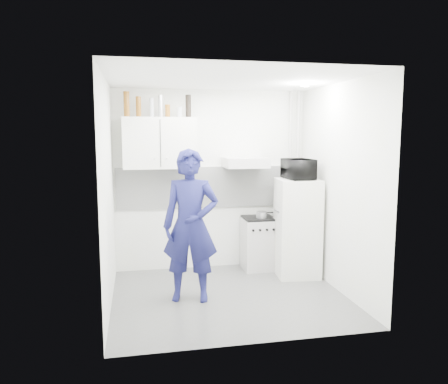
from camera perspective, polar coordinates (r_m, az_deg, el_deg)
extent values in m
plane|color=#535353|center=(5.50, 0.66, -13.43)|extent=(2.80, 2.80, 0.00)
plane|color=white|center=(5.17, 0.71, 14.55)|extent=(2.80, 2.80, 0.00)
plane|color=white|center=(6.40, -1.67, 1.54)|extent=(2.80, 0.00, 2.80)
plane|color=white|center=(5.07, -14.96, -0.29)|extent=(0.00, 2.60, 2.60)
plane|color=white|center=(5.64, 14.73, 0.48)|extent=(0.00, 2.60, 2.60)
imported|color=#17184D|center=(5.16, -4.38, -4.40)|extent=(0.74, 0.57, 1.81)
cube|color=#BCB8B5|center=(6.47, 4.54, -6.77)|extent=(0.47, 0.47, 0.74)
cube|color=white|center=(6.17, 9.55, -4.63)|extent=(0.62, 0.62, 1.36)
cube|color=black|center=(6.38, 4.58, -3.41)|extent=(0.45, 0.45, 0.03)
cylinder|color=silver|center=(6.33, 4.91, -2.96)|extent=(0.16, 0.16, 0.09)
imported|color=black|center=(6.05, 9.72, 2.96)|extent=(0.52, 0.36, 0.28)
cylinder|color=brown|center=(6.11, -12.61, 11.12)|extent=(0.08, 0.08, 0.34)
cylinder|color=brown|center=(6.11, -11.11, 10.87)|extent=(0.07, 0.07, 0.28)
cylinder|color=#B2B7BC|center=(6.11, -9.44, 10.81)|extent=(0.06, 0.06, 0.25)
cylinder|color=silver|center=(6.12, -8.29, 11.02)|extent=(0.07, 0.07, 0.30)
cylinder|color=brown|center=(6.12, -7.38, 10.46)|extent=(0.07, 0.07, 0.17)
cylinder|color=#B2B7BC|center=(6.13, -5.83, 10.34)|extent=(0.08, 0.08, 0.14)
cylinder|color=black|center=(6.15, -4.69, 11.11)|extent=(0.08, 0.08, 0.31)
cube|color=white|center=(6.11, -8.40, 6.35)|extent=(1.00, 0.35, 0.70)
cube|color=#BCB8B5|center=(6.22, 2.81, 3.86)|extent=(0.60, 0.50, 0.14)
cube|color=white|center=(6.39, -1.64, 0.64)|extent=(2.74, 0.03, 0.60)
cylinder|color=#BCB8B5|center=(6.67, 9.54, 1.68)|extent=(0.05, 0.05, 2.60)
cylinder|color=#BCB8B5|center=(6.62, 8.57, 1.67)|extent=(0.04, 0.04, 2.60)
cylinder|color=white|center=(5.65, 10.51, 13.53)|extent=(0.10, 0.10, 0.02)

